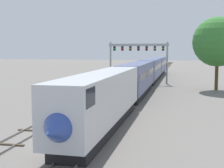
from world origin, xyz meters
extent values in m
plane|color=slate|center=(0.00, 0.00, 0.00)|extent=(400.00, 400.00, 0.00)
cube|color=slate|center=(1.28, 60.00, 0.08)|extent=(0.07, 200.00, 0.16)
cube|color=slate|center=(2.72, 60.00, 0.08)|extent=(0.07, 200.00, 0.16)
cube|color=#473828|center=(2.00, -2.00, 0.05)|extent=(2.60, 0.24, 0.10)
cube|color=#473828|center=(2.00, 2.00, 0.05)|extent=(2.60, 0.24, 0.10)
cube|color=#473828|center=(2.00, 6.00, 0.05)|extent=(2.60, 0.24, 0.10)
cube|color=#473828|center=(2.00, 10.00, 0.05)|extent=(2.60, 0.24, 0.10)
cube|color=#473828|center=(2.00, 14.00, 0.05)|extent=(2.60, 0.24, 0.10)
cube|color=#473828|center=(2.00, 18.00, 0.05)|extent=(2.60, 0.24, 0.10)
cube|color=#473828|center=(2.00, 22.00, 0.05)|extent=(2.60, 0.24, 0.10)
cube|color=#473828|center=(2.00, 26.00, 0.05)|extent=(2.60, 0.24, 0.10)
cube|color=#473828|center=(2.00, 30.00, 0.05)|extent=(2.60, 0.24, 0.10)
cube|color=#473828|center=(2.00, 34.00, 0.05)|extent=(2.60, 0.24, 0.10)
cube|color=#473828|center=(2.00, 38.00, 0.05)|extent=(2.60, 0.24, 0.10)
cube|color=#473828|center=(2.00, 42.00, 0.05)|extent=(2.60, 0.24, 0.10)
cube|color=#473828|center=(2.00, 46.00, 0.05)|extent=(2.60, 0.24, 0.10)
cube|color=#473828|center=(2.00, 50.00, 0.05)|extent=(2.60, 0.24, 0.10)
cube|color=#473828|center=(2.00, 54.00, 0.05)|extent=(2.60, 0.24, 0.10)
cube|color=#473828|center=(2.00, 58.00, 0.05)|extent=(2.60, 0.24, 0.10)
cube|color=#473828|center=(2.00, 62.00, 0.05)|extent=(2.60, 0.24, 0.10)
cube|color=#473828|center=(2.00, 66.00, 0.05)|extent=(2.60, 0.24, 0.10)
cube|color=#473828|center=(2.00, 70.00, 0.05)|extent=(2.60, 0.24, 0.10)
cube|color=#473828|center=(2.00, 74.00, 0.05)|extent=(2.60, 0.24, 0.10)
cube|color=#473828|center=(2.00, 78.00, 0.05)|extent=(2.60, 0.24, 0.10)
cube|color=#473828|center=(2.00, 82.00, 0.05)|extent=(2.60, 0.24, 0.10)
cube|color=#473828|center=(2.00, 86.00, 0.05)|extent=(2.60, 0.24, 0.10)
cube|color=#473828|center=(2.00, 90.00, 0.05)|extent=(2.60, 0.24, 0.10)
cube|color=#473828|center=(2.00, 94.00, 0.05)|extent=(2.60, 0.24, 0.10)
cube|color=#473828|center=(2.00, 98.00, 0.05)|extent=(2.60, 0.24, 0.10)
cube|color=#473828|center=(2.00, 102.00, 0.05)|extent=(2.60, 0.24, 0.10)
cube|color=#473828|center=(2.00, 106.00, 0.05)|extent=(2.60, 0.24, 0.10)
cube|color=#473828|center=(2.00, 110.00, 0.05)|extent=(2.60, 0.24, 0.10)
cube|color=#473828|center=(2.00, 114.00, 0.05)|extent=(2.60, 0.24, 0.10)
cube|color=#473828|center=(2.00, 118.00, 0.05)|extent=(2.60, 0.24, 0.10)
cube|color=#473828|center=(2.00, 122.00, 0.05)|extent=(2.60, 0.24, 0.10)
cube|color=#473828|center=(2.00, 126.00, 0.05)|extent=(2.60, 0.24, 0.10)
cube|color=#473828|center=(2.00, 130.00, 0.05)|extent=(2.60, 0.24, 0.10)
cube|color=#473828|center=(2.00, 134.00, 0.05)|extent=(2.60, 0.24, 0.10)
cube|color=#473828|center=(2.00, 138.00, 0.05)|extent=(2.60, 0.24, 0.10)
cube|color=#473828|center=(2.00, 142.00, 0.05)|extent=(2.60, 0.24, 0.10)
cube|color=#473828|center=(2.00, 146.00, 0.05)|extent=(2.60, 0.24, 0.10)
cube|color=#473828|center=(2.00, 150.00, 0.05)|extent=(2.60, 0.24, 0.10)
cube|color=#473828|center=(2.00, 154.00, 0.05)|extent=(2.60, 0.24, 0.10)
cube|color=#473828|center=(2.00, 158.00, 0.05)|extent=(2.60, 0.24, 0.10)
cube|color=slate|center=(-4.22, 40.00, 0.08)|extent=(0.07, 160.00, 0.16)
cube|color=slate|center=(-2.78, 40.00, 0.08)|extent=(0.07, 160.00, 0.16)
cube|color=#473828|center=(-3.50, -2.00, 0.05)|extent=(2.60, 0.24, 0.10)
cube|color=#473828|center=(-3.50, 2.00, 0.05)|extent=(2.60, 0.24, 0.10)
cube|color=#473828|center=(-3.50, 6.00, 0.05)|extent=(2.60, 0.24, 0.10)
cube|color=#473828|center=(-3.50, 10.00, 0.05)|extent=(2.60, 0.24, 0.10)
cube|color=#473828|center=(-3.50, 14.00, 0.05)|extent=(2.60, 0.24, 0.10)
cube|color=#473828|center=(-3.50, 18.00, 0.05)|extent=(2.60, 0.24, 0.10)
cube|color=#473828|center=(-3.50, 22.00, 0.05)|extent=(2.60, 0.24, 0.10)
cube|color=#473828|center=(-3.50, 26.00, 0.05)|extent=(2.60, 0.24, 0.10)
cube|color=#473828|center=(-3.50, 30.00, 0.05)|extent=(2.60, 0.24, 0.10)
cube|color=#473828|center=(-3.50, 34.00, 0.05)|extent=(2.60, 0.24, 0.10)
cube|color=#473828|center=(-3.50, 38.00, 0.05)|extent=(2.60, 0.24, 0.10)
cube|color=#473828|center=(-3.50, 42.00, 0.05)|extent=(2.60, 0.24, 0.10)
cube|color=#473828|center=(-3.50, 46.00, 0.05)|extent=(2.60, 0.24, 0.10)
cube|color=#473828|center=(-3.50, 50.00, 0.05)|extent=(2.60, 0.24, 0.10)
cube|color=#473828|center=(-3.50, 54.00, 0.05)|extent=(2.60, 0.24, 0.10)
cube|color=#473828|center=(-3.50, 58.00, 0.05)|extent=(2.60, 0.24, 0.10)
cube|color=#473828|center=(-3.50, 62.00, 0.05)|extent=(2.60, 0.24, 0.10)
cube|color=#473828|center=(-3.50, 66.00, 0.05)|extent=(2.60, 0.24, 0.10)
cube|color=#473828|center=(-3.50, 70.00, 0.05)|extent=(2.60, 0.24, 0.10)
cube|color=#473828|center=(-3.50, 74.00, 0.05)|extent=(2.60, 0.24, 0.10)
cube|color=#473828|center=(-3.50, 78.00, 0.05)|extent=(2.60, 0.24, 0.10)
cube|color=#473828|center=(-3.50, 82.00, 0.05)|extent=(2.60, 0.24, 0.10)
cube|color=#473828|center=(-3.50, 86.00, 0.05)|extent=(2.60, 0.24, 0.10)
cube|color=#473828|center=(-3.50, 90.00, 0.05)|extent=(2.60, 0.24, 0.10)
cube|color=#473828|center=(-3.50, 94.00, 0.05)|extent=(2.60, 0.24, 0.10)
cube|color=#473828|center=(-3.50, 98.00, 0.05)|extent=(2.60, 0.24, 0.10)
cube|color=#473828|center=(-3.50, 102.00, 0.05)|extent=(2.60, 0.24, 0.10)
cube|color=#473828|center=(-3.50, 106.00, 0.05)|extent=(2.60, 0.24, 0.10)
cube|color=#473828|center=(-3.50, 110.00, 0.05)|extent=(2.60, 0.24, 0.10)
cube|color=#473828|center=(-3.50, 114.00, 0.05)|extent=(2.60, 0.24, 0.10)
cube|color=#473828|center=(-3.50, 118.00, 0.05)|extent=(2.60, 0.24, 0.10)
cube|color=silver|center=(2.00, 4.02, 2.90)|extent=(3.00, 20.04, 3.80)
cone|color=#2D479E|center=(2.00, -6.20, 2.50)|extent=(2.88, 2.60, 2.88)
cube|color=black|center=(2.00, -4.80, 4.04)|extent=(3.04, 1.80, 1.10)
cube|color=black|center=(2.00, 4.02, 0.50)|extent=(2.52, 18.04, 1.00)
cube|color=#4C5684|center=(2.00, 25.06, 2.90)|extent=(3.00, 20.04, 3.80)
cube|color=black|center=(2.00, 25.06, 3.30)|extent=(3.04, 18.44, 0.90)
cube|color=black|center=(2.00, 25.06, 0.50)|extent=(2.52, 18.04, 1.00)
cube|color=#4C5684|center=(2.00, 46.10, 2.90)|extent=(3.00, 20.04, 3.80)
cube|color=black|center=(2.00, 46.10, 3.30)|extent=(3.04, 18.44, 0.90)
cube|color=black|center=(2.00, 46.10, 0.50)|extent=(2.52, 18.04, 1.00)
cube|color=#4C5684|center=(2.00, 67.14, 2.90)|extent=(3.00, 20.04, 3.80)
cube|color=black|center=(2.00, 67.14, 3.30)|extent=(3.04, 18.44, 0.90)
cube|color=black|center=(2.00, 67.14, 0.50)|extent=(2.52, 18.04, 1.00)
cylinder|color=#999BA0|center=(-6.00, 42.16, 4.18)|extent=(0.36, 0.36, 8.35)
cylinder|color=#999BA0|center=(5.50, 42.16, 4.18)|extent=(0.36, 0.36, 8.35)
cube|color=#999BA0|center=(-0.25, 42.16, 7.75)|extent=(12.10, 0.36, 0.50)
cube|color=black|center=(-5.18, 42.21, 7.05)|extent=(0.44, 0.32, 0.90)
sphere|color=green|center=(-5.18, 42.02, 7.05)|extent=(0.28, 0.28, 0.28)
cube|color=black|center=(-3.54, 42.21, 7.05)|extent=(0.44, 0.32, 0.90)
sphere|color=red|center=(-3.54, 42.02, 7.05)|extent=(0.28, 0.28, 0.28)
cube|color=black|center=(-1.89, 42.21, 7.05)|extent=(0.44, 0.32, 0.90)
sphere|color=yellow|center=(-1.89, 42.02, 7.05)|extent=(0.28, 0.28, 0.28)
cube|color=black|center=(-0.25, 42.21, 7.05)|extent=(0.44, 0.32, 0.90)
sphere|color=red|center=(-0.25, 42.02, 7.05)|extent=(0.28, 0.28, 0.28)
cube|color=black|center=(1.39, 42.21, 7.05)|extent=(0.44, 0.32, 0.90)
sphere|color=red|center=(1.39, 42.02, 7.05)|extent=(0.28, 0.28, 0.28)
cube|color=black|center=(3.04, 42.21, 7.05)|extent=(0.44, 0.32, 0.90)
sphere|color=yellow|center=(3.04, 42.02, 7.05)|extent=(0.28, 0.28, 0.28)
cube|color=black|center=(4.68, 42.21, 7.05)|extent=(0.44, 0.32, 0.90)
sphere|color=yellow|center=(4.68, 42.02, 7.05)|extent=(0.28, 0.28, 0.28)
cylinder|color=brown|center=(14.10, 33.82, 2.61)|extent=(0.56, 0.56, 5.21)
sphere|color=#387A33|center=(14.10, 33.82, 8.09)|extent=(8.24, 8.24, 8.24)
camera|label=1|loc=(8.49, -21.76, 6.66)|focal=51.03mm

